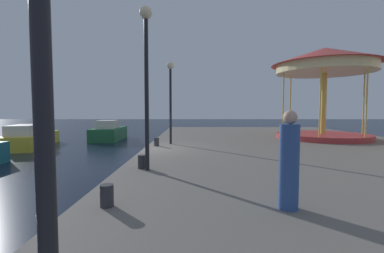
% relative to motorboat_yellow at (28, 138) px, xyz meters
% --- Properties ---
extents(ground_plane, '(120.00, 120.00, 0.00)m').
position_rel_motorboat_yellow_xyz_m(ground_plane, '(8.89, -5.94, -0.60)').
color(ground_plane, black).
extents(quay_dock, '(14.52, 29.41, 0.80)m').
position_rel_motorboat_yellow_xyz_m(quay_dock, '(16.14, -5.94, -0.20)').
color(quay_dock, slate).
rests_on(quay_dock, ground).
extents(motorboat_yellow, '(3.29, 6.20, 1.56)m').
position_rel_motorboat_yellow_xyz_m(motorboat_yellow, '(0.00, 0.00, 0.00)').
color(motorboat_yellow, gold).
rests_on(motorboat_yellow, ground).
extents(motorboat_green, '(2.24, 4.66, 1.67)m').
position_rel_motorboat_yellow_xyz_m(motorboat_green, '(4.06, 4.21, 0.05)').
color(motorboat_green, '#236638').
rests_on(motorboat_green, ground).
extents(carousel, '(6.15, 6.15, 5.44)m').
position_rel_motorboat_yellow_xyz_m(carousel, '(18.99, -1.94, 4.27)').
color(carousel, '#B23333').
rests_on(carousel, quay_dock).
extents(lamp_post_mid_promenade, '(0.36, 0.36, 4.63)m').
position_rel_motorboat_yellow_xyz_m(lamp_post_mid_promenade, '(9.78, -10.35, 3.33)').
color(lamp_post_mid_promenade, black).
rests_on(lamp_post_mid_promenade, quay_dock).
extents(lamp_post_far_end, '(0.36, 0.36, 4.14)m').
position_rel_motorboat_yellow_xyz_m(lamp_post_far_end, '(9.98, -4.47, 3.05)').
color(lamp_post_far_end, black).
rests_on(lamp_post_far_end, quay_dock).
extents(bollard_south, '(0.24, 0.24, 0.40)m').
position_rel_motorboat_yellow_xyz_m(bollard_south, '(9.36, -5.25, 0.40)').
color(bollard_south, '#2D2D33').
rests_on(bollard_south, quay_dock).
extents(bollard_center, '(0.24, 0.24, 0.40)m').
position_rel_motorboat_yellow_xyz_m(bollard_center, '(9.53, -13.22, 0.40)').
color(bollard_center, '#2D2D33').
rests_on(bollard_center, quay_dock).
extents(bollard_north, '(0.24, 0.24, 0.40)m').
position_rel_motorboat_yellow_xyz_m(bollard_north, '(9.58, -10.12, 0.40)').
color(bollard_north, '#2D2D33').
rests_on(bollard_north, quay_dock).
extents(person_mid_promenade, '(0.34, 0.34, 1.73)m').
position_rel_motorboat_yellow_xyz_m(person_mid_promenade, '(12.76, -13.33, 1.01)').
color(person_mid_promenade, '#2D4C8C').
rests_on(person_mid_promenade, quay_dock).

